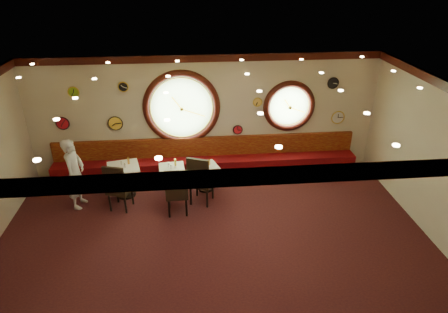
% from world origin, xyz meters
% --- Properties ---
extents(floor, '(9.00, 6.00, 0.00)m').
position_xyz_m(floor, '(0.00, 0.00, 0.00)').
color(floor, '#321017').
rests_on(floor, ground).
extents(ceiling, '(9.00, 6.00, 0.02)m').
position_xyz_m(ceiling, '(0.00, 0.00, 3.20)').
color(ceiling, gold).
rests_on(ceiling, wall_back).
extents(wall_back, '(9.00, 0.02, 3.20)m').
position_xyz_m(wall_back, '(0.00, 3.00, 1.60)').
color(wall_back, beige).
rests_on(wall_back, floor).
extents(wall_front, '(9.00, 0.02, 3.20)m').
position_xyz_m(wall_front, '(0.00, -3.00, 1.60)').
color(wall_front, beige).
rests_on(wall_front, floor).
extents(wall_right, '(0.02, 6.00, 3.20)m').
position_xyz_m(wall_right, '(4.50, 0.00, 1.60)').
color(wall_right, beige).
rests_on(wall_right, floor).
extents(molding_back, '(9.00, 0.10, 0.18)m').
position_xyz_m(molding_back, '(0.00, 2.95, 3.11)').
color(molding_back, '#330E09').
rests_on(molding_back, wall_back).
extents(molding_front, '(9.00, 0.10, 0.18)m').
position_xyz_m(molding_front, '(0.00, -2.95, 3.11)').
color(molding_front, '#330E09').
rests_on(molding_front, wall_back).
extents(banquette_base, '(8.00, 0.55, 0.20)m').
position_xyz_m(banquette_base, '(0.00, 2.72, 0.10)').
color(banquette_base, black).
rests_on(banquette_base, floor).
extents(banquette_seat, '(8.00, 0.55, 0.30)m').
position_xyz_m(banquette_seat, '(0.00, 2.72, 0.35)').
color(banquette_seat, '#5A070C').
rests_on(banquette_seat, banquette_base).
extents(banquette_back, '(8.00, 0.10, 0.55)m').
position_xyz_m(banquette_back, '(0.00, 2.94, 0.75)').
color(banquette_back, '#5D0709').
rests_on(banquette_back, wall_back).
extents(porthole_left_glass, '(1.66, 0.02, 1.66)m').
position_xyz_m(porthole_left_glass, '(-0.60, 3.00, 1.85)').
color(porthole_left_glass, '#9DCB7A').
rests_on(porthole_left_glass, wall_back).
extents(porthole_left_frame, '(1.98, 0.18, 1.98)m').
position_xyz_m(porthole_left_frame, '(-0.60, 2.98, 1.85)').
color(porthole_left_frame, '#330E09').
rests_on(porthole_left_frame, wall_back).
extents(porthole_left_ring, '(1.61, 0.03, 1.61)m').
position_xyz_m(porthole_left_ring, '(-0.60, 2.95, 1.85)').
color(porthole_left_ring, gold).
rests_on(porthole_left_ring, wall_back).
extents(porthole_right_glass, '(1.10, 0.02, 1.10)m').
position_xyz_m(porthole_right_glass, '(2.20, 3.00, 1.80)').
color(porthole_right_glass, '#9DCB7A').
rests_on(porthole_right_glass, wall_back).
extents(porthole_right_frame, '(1.38, 0.18, 1.38)m').
position_xyz_m(porthole_right_frame, '(2.20, 2.98, 1.80)').
color(porthole_right_frame, '#330E09').
rests_on(porthole_right_frame, wall_back).
extents(porthole_right_ring, '(1.09, 0.03, 1.09)m').
position_xyz_m(porthole_right_ring, '(2.20, 2.95, 1.80)').
color(porthole_right_ring, gold).
rests_on(porthole_right_ring, wall_back).
extents(wall_clock_0, '(0.26, 0.03, 0.26)m').
position_xyz_m(wall_clock_0, '(-3.20, 2.96, 2.35)').
color(wall_clock_0, '#7CAE22').
rests_on(wall_clock_0, wall_back).
extents(wall_clock_1, '(0.34, 0.03, 0.34)m').
position_xyz_m(wall_clock_1, '(3.55, 2.96, 1.45)').
color(wall_clock_1, silver).
rests_on(wall_clock_1, wall_back).
extents(wall_clock_2, '(0.22, 0.03, 0.22)m').
position_xyz_m(wall_clock_2, '(1.35, 2.96, 1.95)').
color(wall_clock_2, '#EBC34E').
rests_on(wall_clock_2, wall_back).
extents(wall_clock_3, '(0.24, 0.03, 0.24)m').
position_xyz_m(wall_clock_3, '(-2.00, 2.96, 2.45)').
color(wall_clock_3, black).
rests_on(wall_clock_3, wall_back).
extents(wall_clock_4, '(0.32, 0.03, 0.32)m').
position_xyz_m(wall_clock_4, '(-3.60, 2.96, 1.55)').
color(wall_clock_4, red).
rests_on(wall_clock_4, wall_back).
extents(wall_clock_5, '(0.24, 0.03, 0.24)m').
position_xyz_m(wall_clock_5, '(0.85, 2.96, 1.20)').
color(wall_clock_5, red).
rests_on(wall_clock_5, wall_back).
extents(wall_clock_6, '(0.28, 0.03, 0.28)m').
position_xyz_m(wall_clock_6, '(3.30, 2.96, 2.40)').
color(wall_clock_6, black).
rests_on(wall_clock_6, wall_back).
extents(wall_clock_7, '(0.36, 0.03, 0.36)m').
position_xyz_m(wall_clock_7, '(-2.30, 2.96, 1.50)').
color(wall_clock_7, yellow).
rests_on(wall_clock_7, wall_back).
extents(table_a, '(0.87, 0.87, 0.80)m').
position_xyz_m(table_a, '(-2.05, 1.90, 0.51)').
color(table_a, black).
rests_on(table_a, floor).
extents(table_b, '(0.66, 0.66, 0.67)m').
position_xyz_m(table_b, '(-0.90, 1.97, 0.43)').
color(table_b, black).
rests_on(table_b, floor).
extents(table_c, '(0.76, 0.76, 0.66)m').
position_xyz_m(table_c, '(-0.07, 1.99, 0.42)').
color(table_c, black).
rests_on(table_c, floor).
extents(chair_a, '(0.62, 0.62, 0.73)m').
position_xyz_m(chair_a, '(-2.11, 1.24, 0.67)').
color(chair_a, black).
rests_on(chair_a, floor).
extents(chair_b, '(0.51, 0.51, 0.73)m').
position_xyz_m(chair_b, '(-0.77, 0.93, 0.68)').
color(chair_b, black).
rests_on(chair_b, floor).
extents(chair_c, '(0.69, 0.69, 0.77)m').
position_xyz_m(chair_c, '(-0.24, 1.33, 0.72)').
color(chair_c, black).
rests_on(chair_c, floor).
extents(condiment_a_salt, '(0.03, 0.03, 0.09)m').
position_xyz_m(condiment_a_salt, '(-2.10, 1.99, 0.84)').
color(condiment_a_salt, silver).
rests_on(condiment_a_salt, table_a).
extents(condiment_b_salt, '(0.04, 0.04, 0.11)m').
position_xyz_m(condiment_b_salt, '(-0.98, 2.02, 0.73)').
color(condiment_b_salt, silver).
rests_on(condiment_b_salt, table_b).
extents(condiment_c_salt, '(0.03, 0.03, 0.10)m').
position_xyz_m(condiment_c_salt, '(-0.10, 1.98, 0.71)').
color(condiment_c_salt, silver).
rests_on(condiment_c_salt, table_c).
extents(condiment_a_pepper, '(0.04, 0.04, 0.10)m').
position_xyz_m(condiment_a_pepper, '(-2.00, 1.84, 0.85)').
color(condiment_a_pepper, silver).
rests_on(condiment_a_pepper, table_a).
extents(condiment_b_pepper, '(0.04, 0.04, 0.10)m').
position_xyz_m(condiment_b_pepper, '(-0.92, 1.93, 0.73)').
color(condiment_b_pepper, silver).
rests_on(condiment_b_pepper, table_b).
extents(condiment_c_pepper, '(0.04, 0.04, 0.10)m').
position_xyz_m(condiment_c_pepper, '(-0.06, 1.93, 0.71)').
color(condiment_c_pepper, silver).
rests_on(condiment_c_pepper, table_c).
extents(condiment_a_bottle, '(0.06, 0.06, 0.18)m').
position_xyz_m(condiment_a_bottle, '(-1.93, 2.02, 0.89)').
color(condiment_a_bottle, orange).
rests_on(condiment_a_bottle, table_a).
extents(condiment_b_bottle, '(0.05, 0.05, 0.17)m').
position_xyz_m(condiment_b_bottle, '(-0.81, 2.07, 0.76)').
color(condiment_b_bottle, gold).
rests_on(condiment_b_bottle, table_b).
extents(condiment_c_bottle, '(0.05, 0.05, 0.14)m').
position_xyz_m(condiment_c_bottle, '(0.03, 2.05, 0.74)').
color(condiment_c_bottle, gold).
rests_on(condiment_c_bottle, table_c).
extents(waiter, '(0.51, 0.68, 1.71)m').
position_xyz_m(waiter, '(-3.08, 1.55, 0.85)').
color(waiter, silver).
rests_on(waiter, floor).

